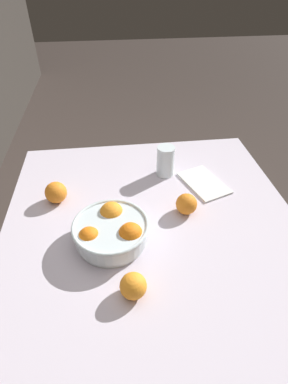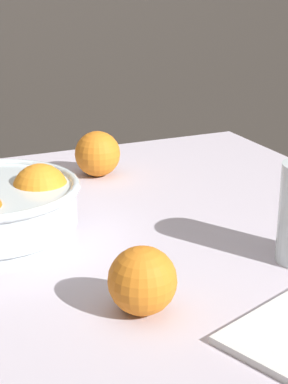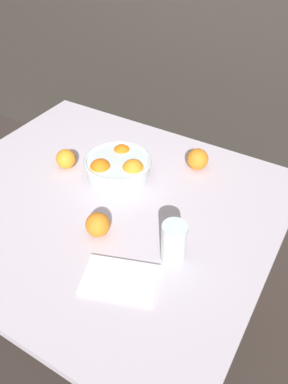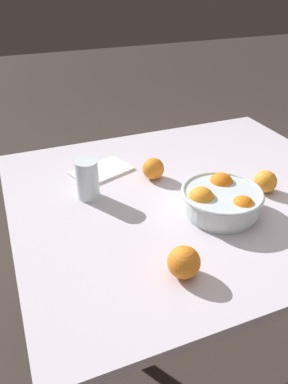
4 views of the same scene
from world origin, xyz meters
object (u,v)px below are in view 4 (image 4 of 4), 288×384
Objects in this scene: fruit_bowl at (221,200)px; orange_loose_front at (153,169)px; orange_loose_aside at (184,262)px; juice_glass at (88,181)px; orange_loose_near_bowl at (265,182)px.

fruit_bowl is 0.28m from orange_loose_front.
fruit_bowl is 0.29m from orange_loose_aside.
orange_loose_aside is (0.12, 0.46, 0.00)m from orange_loose_front.
fruit_bowl reaches higher than orange_loose_front.
fruit_bowl is at bearing 111.25° from orange_loose_front.
juice_glass reaches higher than fruit_bowl.
juice_glass is 0.57m from orange_loose_near_bowl.
juice_glass is (0.34, -0.23, 0.01)m from fruit_bowl.
orange_loose_front reaches higher than orange_loose_near_bowl.
orange_loose_near_bowl is at bearing 144.54° from orange_loose_front.
fruit_bowl reaches higher than orange_loose_near_bowl.
orange_loose_front is at bearing -68.75° from fruit_bowl.
orange_loose_aside reaches higher than orange_loose_near_bowl.
orange_loose_near_bowl is at bearing -149.91° from orange_loose_aside.
fruit_bowl is 3.21× the size of orange_loose_front.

